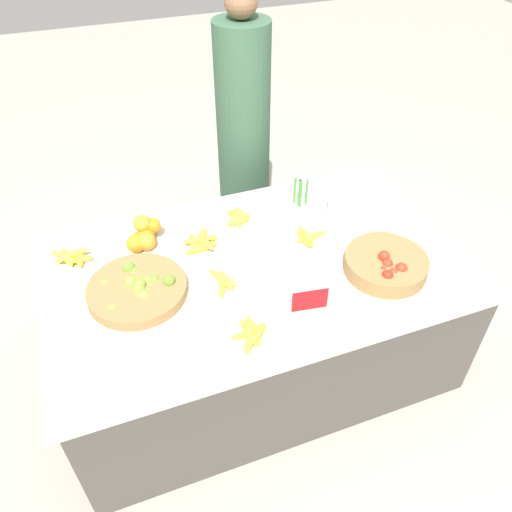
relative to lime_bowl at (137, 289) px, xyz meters
name	(u,v)px	position (x,y,z in m)	size (l,w,h in m)	color
ground_plane	(256,355)	(0.51, 0.00, -0.65)	(12.00, 12.00, 0.00)	#A39E93
market_table	(256,314)	(0.51, 0.00, -0.34)	(1.80, 1.10, 0.62)	#4C4742
lime_bowl	(137,289)	(0.00, 0.00, 0.00)	(0.40, 0.40, 0.08)	olive
tomato_basket	(386,265)	(1.01, -0.23, 0.01)	(0.35, 0.35, 0.11)	olive
orange_pile	(144,235)	(0.09, 0.31, 0.02)	(0.17, 0.19, 0.13)	orange
metal_bowl	(369,209)	(1.15, 0.14, 0.01)	(0.40, 0.40, 0.08)	silver
price_sign	(310,300)	(0.61, -0.32, 0.02)	(0.14, 0.03, 0.10)	red
veg_bundle	(300,193)	(0.87, 0.34, 0.05)	(0.06, 0.05, 0.15)	#428438
banana_bunch_front_left	(251,333)	(0.35, -0.37, -0.01)	(0.15, 0.18, 0.05)	yellow
banana_bunch_front_right	(238,217)	(0.54, 0.33, -0.01)	(0.14, 0.16, 0.04)	yellow
banana_bunch_back_center	(307,237)	(0.78, 0.07, 0.00)	(0.16, 0.14, 0.05)	yellow
banana_bunch_middle_left	(72,257)	(-0.23, 0.29, 0.00)	(0.18, 0.16, 0.06)	yellow
banana_bunch_middle_right	(223,281)	(0.34, -0.07, -0.01)	(0.11, 0.19, 0.03)	yellow
banana_bunch_front_center	(200,243)	(0.32, 0.20, 0.00)	(0.17, 0.20, 0.06)	yellow
vendor_person	(244,142)	(0.77, 0.91, 0.05)	(0.30, 0.30, 1.52)	#385B42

